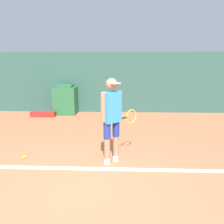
{
  "coord_description": "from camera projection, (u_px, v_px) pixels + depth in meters",
  "views": [
    {
      "loc": [
        0.62,
        -2.91,
        1.84
      ],
      "look_at": [
        0.45,
        1.33,
        0.95
      ],
      "focal_mm": 35.0,
      "sensor_mm": 36.0,
      "label": 1
    }
  ],
  "objects": [
    {
      "name": "ground_plane",
      "position": [
        78.0,
        192.0,
        3.25
      ],
      "size": [
        24.0,
        24.0,
        0.0
      ],
      "primitive_type": "plane",
      "color": "#B76642"
    },
    {
      "name": "covered_chair",
      "position": [
        66.0,
        100.0,
        8.46
      ],
      "size": [
        0.84,
        0.71,
        1.14
      ],
      "color": "#28663D",
      "rests_on": "ground_plane"
    },
    {
      "name": "back_wall",
      "position": [
        106.0,
        83.0,
        8.71
      ],
      "size": [
        24.0,
        0.1,
        2.38
      ],
      "color": "#2D564C",
      "rests_on": "ground_plane"
    },
    {
      "name": "court_baseline",
      "position": [
        86.0,
        169.0,
        3.98
      ],
      "size": [
        21.6,
        0.1,
        0.01
      ],
      "color": "white",
      "rests_on": "ground_plane"
    },
    {
      "name": "tennis_player",
      "position": [
        112.0,
        116.0,
        4.16
      ],
      "size": [
        0.7,
        0.65,
        1.62
      ],
      "rotation": [
        0.0,
        0.0,
        0.73
      ],
      "color": "#A37556",
      "rests_on": "ground_plane"
    },
    {
      "name": "equipment_bag",
      "position": [
        43.0,
        114.0,
        8.09
      ],
      "size": [
        0.9,
        0.26,
        0.19
      ],
      "color": "#B2231E",
      "rests_on": "ground_plane"
    },
    {
      "name": "tennis_ball",
      "position": [
        24.0,
        157.0,
        4.41
      ],
      "size": [
        0.07,
        0.07,
        0.07
      ],
      "color": "#D1E533",
      "rests_on": "ground_plane"
    }
  ]
}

